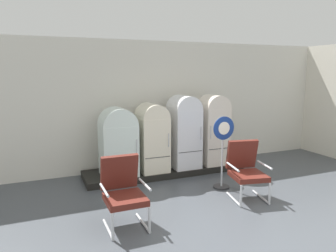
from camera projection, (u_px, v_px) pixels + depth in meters
ground at (246, 236)px, 4.49m from camera, size 12.00×10.00×0.05m
back_wall at (155, 105)px, 7.56m from camera, size 11.76×0.12×2.96m
display_plinth at (165, 170)px, 7.22m from camera, size 3.60×0.95×0.14m
refrigerator_0 at (118, 140)px, 6.56m from camera, size 0.72×0.65×1.41m
refrigerator_1 at (152, 135)px, 6.88m from camera, size 0.59×0.72×1.46m
refrigerator_2 at (184, 129)px, 7.13m from camera, size 0.61×0.69×1.61m
refrigerator_3 at (213, 127)px, 7.37m from camera, size 0.60×0.61×1.61m
armchair_left at (123, 189)px, 4.71m from camera, size 0.64×0.72×1.03m
armchair_right at (246, 168)px, 5.76m from camera, size 0.73×0.81×1.03m
sign_stand at (223, 154)px, 6.20m from camera, size 0.45×0.32×1.42m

